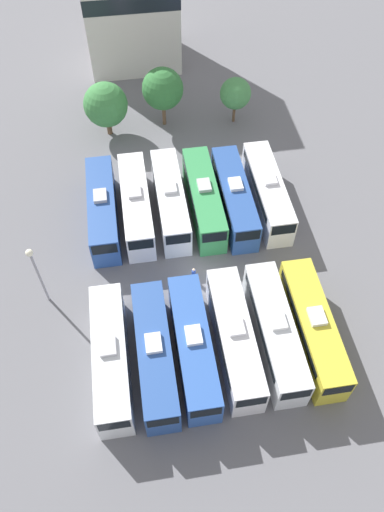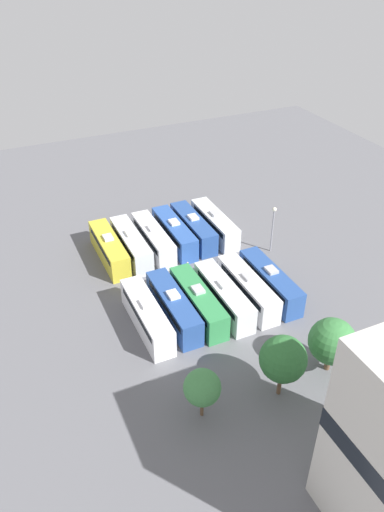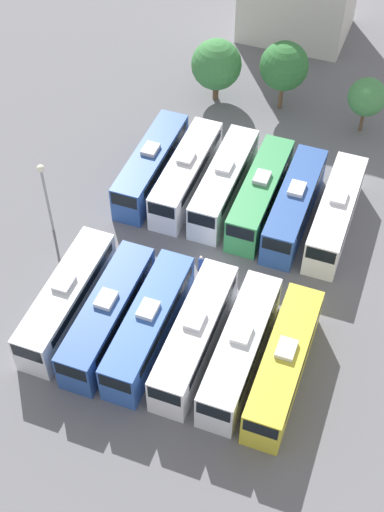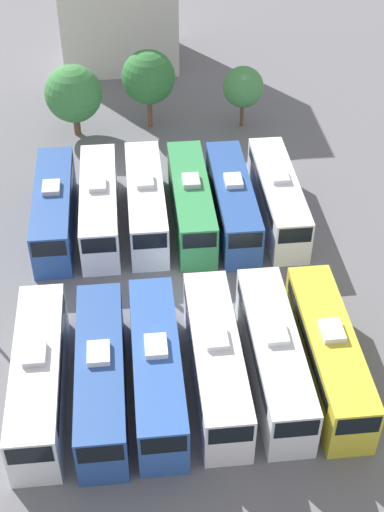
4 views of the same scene
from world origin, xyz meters
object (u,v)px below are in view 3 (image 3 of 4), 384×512
(bus_4, at_px, (240,348))
(tree_1, at_px, (284,66))
(bus_9, at_px, (261,193))
(bus_6, at_px, (151,164))
(bus_8, at_px, (224,181))
(bus_7, at_px, (187,173))
(worker_person, at_px, (201,264))
(bus_0, at_px, (67,298))
(bus_3, at_px, (195,335))
(bus_11, at_px, (336,212))
(tree_2, at_px, (367,97))
(tree_0, at_px, (216,65))
(bus_5, at_px, (284,363))
(light_pole, at_px, (44,187))
(bus_10, at_px, (295,204))
(bus_1, at_px, (108,314))
(bus_2, at_px, (149,324))

(bus_4, height_order, tree_1, tree_1)
(bus_9, bearing_deg, bus_4, -78.41)
(bus_6, bearing_deg, bus_8, 1.02)
(bus_7, relative_size, worker_person, 6.65)
(bus_6, bearing_deg, bus_0, -90.41)
(bus_3, xyz_separation_m, bus_11, (6.43, 15.04, 0.00))
(bus_3, height_order, tree_2, tree_2)
(bus_8, distance_m, worker_person, 8.48)
(bus_11, bearing_deg, tree_0, 137.55)
(bus_5, xyz_separation_m, worker_person, (-8.43, 7.15, -1.08))
(bus_7, distance_m, bus_11, 12.80)
(bus_8, height_order, bus_9, same)
(worker_person, bearing_deg, tree_1, 89.73)
(bus_5, bearing_deg, tree_1, 105.84)
(bus_7, bearing_deg, bus_8, 1.51)
(bus_5, height_order, tree_0, tree_0)
(bus_11, xyz_separation_m, tree_2, (-0.46, 13.45, 1.84))
(bus_3, xyz_separation_m, bus_6, (-9.55, 15.29, 0.00))
(light_pole, distance_m, tree_1, 25.67)
(bus_0, bearing_deg, bus_7, 78.00)
(bus_5, bearing_deg, bus_6, 135.87)
(bus_9, height_order, tree_2, tree_2)
(bus_0, distance_m, bus_3, 9.66)
(bus_9, distance_m, bus_10, 2.97)
(bus_3, bearing_deg, bus_1, -176.05)
(bus_1, xyz_separation_m, tree_0, (-2.00, 28.97, 1.94))
(bus_7, bearing_deg, tree_0, 98.41)
(bus_2, xyz_separation_m, bus_3, (3.28, 0.25, 0.00))
(bus_5, xyz_separation_m, bus_8, (-9.39, 15.51, 0.00))
(bus_2, bearing_deg, bus_4, 2.35)
(bus_11, bearing_deg, bus_4, -101.95)
(bus_0, bearing_deg, bus_3, 0.97)
(bus_0, xyz_separation_m, bus_8, (6.60, 15.57, 0.00))
(bus_8, height_order, light_pole, light_pole)
(bus_6, xyz_separation_m, bus_9, (9.70, -0.14, 0.00))
(bus_1, bearing_deg, tree_0, 93.94)
(bus_10, distance_m, tree_1, 15.53)
(worker_person, distance_m, tree_2, 23.10)
(bus_10, bearing_deg, bus_11, 3.53)
(bus_4, distance_m, tree_2, 28.66)
(bus_3, distance_m, bus_10, 15.16)
(bus_5, bearing_deg, bus_2, -179.15)
(bus_8, bearing_deg, bus_5, -58.82)
(bus_9, relative_size, tree_1, 1.63)
(bus_0, bearing_deg, bus_4, 0.83)
(bus_2, height_order, bus_9, same)
(bus_5, xyz_separation_m, tree_2, (-0.35, 28.59, 1.84))
(bus_4, relative_size, tree_2, 2.06)
(bus_4, distance_m, bus_10, 14.82)
(bus_10, bearing_deg, tree_1, 109.53)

